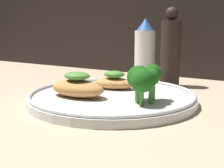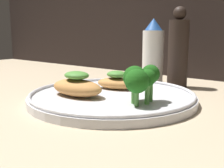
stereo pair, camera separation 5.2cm
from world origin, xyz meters
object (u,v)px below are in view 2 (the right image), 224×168
at_px(plate, 112,97).
at_px(broccoli_bunch, 140,79).
at_px(sauce_bottle, 153,53).
at_px(pepper_grinder, 178,51).

distance_m(plate, broccoli_bunch, 0.09).
distance_m(broccoli_bunch, sauce_bottle, 0.25).
bearing_deg(broccoli_bunch, plate, 162.66).
xyz_separation_m(broccoli_bunch, pepper_grinder, (-0.04, 0.23, 0.03)).
xyz_separation_m(plate, sauce_bottle, (-0.03, 0.20, 0.07)).
xyz_separation_m(plate, broccoli_bunch, (0.08, -0.02, 0.05)).
xyz_separation_m(sauce_bottle, pepper_grinder, (0.07, -0.00, 0.01)).
height_order(broccoli_bunch, sauce_bottle, sauce_bottle).
relative_size(plate, broccoli_bunch, 4.19).
bearing_deg(broccoli_bunch, sauce_bottle, 116.14).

